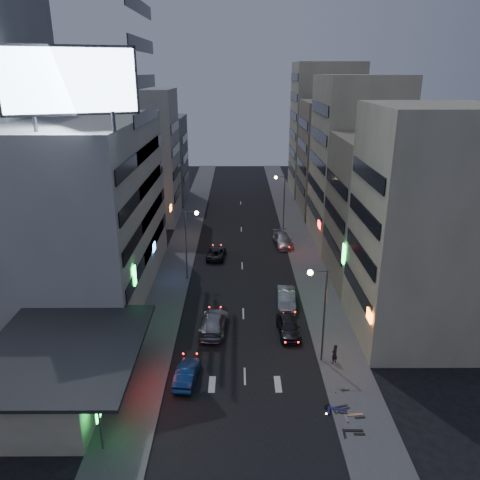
{
  "coord_description": "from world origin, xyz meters",
  "views": [
    {
      "loc": [
        -0.52,
        -26.62,
        22.34
      ],
      "look_at": [
        -0.31,
        17.3,
        6.49
      ],
      "focal_mm": 35.0,
      "sensor_mm": 36.0,
      "label": 1
    }
  ],
  "objects_px": {
    "scooter_black_a": "(364,422)",
    "scooter_silver_b": "(349,382)",
    "scooter_silver_a": "(363,406)",
    "scooter_black_b": "(347,398)",
    "parked_car_right_near": "(288,326)",
    "parked_car_left": "(216,253)",
    "person": "(335,354)",
    "parked_car_right_far": "(283,240)",
    "road_car_silver": "(214,322)",
    "parked_car_right_mid": "(286,299)",
    "road_car_blue": "(187,373)",
    "scooter_blue": "(348,403)"
  },
  "relations": [
    {
      "from": "parked_car_right_near",
      "to": "road_car_silver",
      "type": "xyz_separation_m",
      "value": [
        -6.76,
        0.68,
        0.04
      ]
    },
    {
      "from": "parked_car_right_mid",
      "to": "scooter_silver_a",
      "type": "relative_size",
      "value": 2.51
    },
    {
      "from": "parked_car_right_near",
      "to": "parked_car_right_far",
      "type": "relative_size",
      "value": 0.84
    },
    {
      "from": "road_car_blue",
      "to": "scooter_black_a",
      "type": "xyz_separation_m",
      "value": [
        12.13,
        -5.37,
        0.06
      ]
    },
    {
      "from": "scooter_silver_a",
      "to": "scooter_silver_b",
      "type": "xyz_separation_m",
      "value": [
        -0.37,
        2.82,
        -0.11
      ]
    },
    {
      "from": "parked_car_left",
      "to": "scooter_blue",
      "type": "xyz_separation_m",
      "value": [
        10.41,
        -28.77,
        0.07
      ]
    },
    {
      "from": "parked_car_right_near",
      "to": "road_car_blue",
      "type": "distance_m",
      "value": 10.82
    },
    {
      "from": "person",
      "to": "scooter_black_a",
      "type": "distance_m",
      "value": 7.54
    },
    {
      "from": "road_car_blue",
      "to": "road_car_silver",
      "type": "xyz_separation_m",
      "value": [
        1.66,
        7.48,
        0.13
      ]
    },
    {
      "from": "scooter_silver_b",
      "to": "road_car_silver",
      "type": "bearing_deg",
      "value": 51.17
    },
    {
      "from": "scooter_blue",
      "to": "scooter_black_a",
      "type": "bearing_deg",
      "value": -147.4
    },
    {
      "from": "road_car_blue",
      "to": "scooter_black_a",
      "type": "height_order",
      "value": "scooter_black_a"
    },
    {
      "from": "scooter_blue",
      "to": "parked_car_right_mid",
      "type": "bearing_deg",
      "value": 25.58
    },
    {
      "from": "parked_car_right_near",
      "to": "scooter_blue",
      "type": "xyz_separation_m",
      "value": [
        3.11,
        -10.25,
        -0.05
      ]
    },
    {
      "from": "parked_car_right_mid",
      "to": "scooter_silver_a",
      "type": "xyz_separation_m",
      "value": [
        3.73,
        -15.95,
        -0.09
      ]
    },
    {
      "from": "person",
      "to": "scooter_silver_a",
      "type": "distance_m",
      "value": 6.0
    },
    {
      "from": "scooter_black_b",
      "to": "scooter_silver_b",
      "type": "distance_m",
      "value": 1.97
    },
    {
      "from": "person",
      "to": "parked_car_right_mid",
      "type": "bearing_deg",
      "value": -111.95
    },
    {
      "from": "parked_car_right_far",
      "to": "scooter_silver_a",
      "type": "bearing_deg",
      "value": -92.09
    },
    {
      "from": "parked_car_right_mid",
      "to": "scooter_black_b",
      "type": "xyz_separation_m",
      "value": [
        2.85,
        -15.04,
        -0.14
      ]
    },
    {
      "from": "road_car_silver",
      "to": "person",
      "type": "distance_m",
      "value": 11.33
    },
    {
      "from": "scooter_silver_b",
      "to": "scooter_silver_a",
      "type": "bearing_deg",
      "value": -172.47
    },
    {
      "from": "parked_car_right_far",
      "to": "scooter_blue",
      "type": "height_order",
      "value": "parked_car_right_far"
    },
    {
      "from": "parked_car_left",
      "to": "scooter_blue",
      "type": "height_order",
      "value": "scooter_blue"
    },
    {
      "from": "parked_car_right_far",
      "to": "scooter_silver_a",
      "type": "distance_m",
      "value": 33.46
    },
    {
      "from": "road_car_silver",
      "to": "scooter_blue",
      "type": "bearing_deg",
      "value": 137.08
    },
    {
      "from": "road_car_silver",
      "to": "person",
      "type": "relative_size",
      "value": 3.37
    },
    {
      "from": "scooter_black_a",
      "to": "parked_car_right_mid",
      "type": "bearing_deg",
      "value": 12.11
    },
    {
      "from": "road_car_silver",
      "to": "scooter_silver_b",
      "type": "bearing_deg",
      "value": 146.05
    },
    {
      "from": "parked_car_right_mid",
      "to": "scooter_silver_b",
      "type": "xyz_separation_m",
      "value": [
        3.36,
        -13.14,
        -0.2
      ]
    },
    {
      "from": "road_car_silver",
      "to": "scooter_silver_a",
      "type": "height_order",
      "value": "road_car_silver"
    },
    {
      "from": "scooter_black_a",
      "to": "scooter_silver_b",
      "type": "bearing_deg",
      "value": 1.32
    },
    {
      "from": "parked_car_right_near",
      "to": "person",
      "type": "relative_size",
      "value": 2.74
    },
    {
      "from": "road_car_blue",
      "to": "scooter_silver_b",
      "type": "distance_m",
      "value": 12.16
    },
    {
      "from": "person",
      "to": "scooter_black_b",
      "type": "relative_size",
      "value": 0.92
    },
    {
      "from": "parked_car_right_near",
      "to": "scooter_black_b",
      "type": "distance_m",
      "value": 10.17
    },
    {
      "from": "road_car_silver",
      "to": "scooter_black_a",
      "type": "height_order",
      "value": "road_car_silver"
    },
    {
      "from": "parked_car_left",
      "to": "person",
      "type": "xyz_separation_m",
      "value": [
        10.53,
        -23.16,
        0.3
      ]
    },
    {
      "from": "road_car_silver",
      "to": "scooter_black_a",
      "type": "bearing_deg",
      "value": 134.15
    },
    {
      "from": "scooter_silver_a",
      "to": "scooter_black_b",
      "type": "bearing_deg",
      "value": 37.98
    },
    {
      "from": "person",
      "to": "scooter_blue",
      "type": "bearing_deg",
      "value": 50.7
    },
    {
      "from": "road_car_blue",
      "to": "scooter_black_b",
      "type": "distance_m",
      "value": 11.95
    },
    {
      "from": "road_car_blue",
      "to": "parked_car_right_near",
      "type": "bearing_deg",
      "value": -134.67
    },
    {
      "from": "scooter_black_a",
      "to": "scooter_black_b",
      "type": "distance_m",
      "value": 2.55
    },
    {
      "from": "parked_car_left",
      "to": "person",
      "type": "height_order",
      "value": "person"
    },
    {
      "from": "road_car_blue",
      "to": "scooter_silver_b",
      "type": "relative_size",
      "value": 2.57
    },
    {
      "from": "parked_car_right_near",
      "to": "person",
      "type": "bearing_deg",
      "value": -58.34
    },
    {
      "from": "scooter_silver_b",
      "to": "parked_car_right_near",
      "type": "bearing_deg",
      "value": 25.55
    },
    {
      "from": "road_car_silver",
      "to": "scooter_silver_a",
      "type": "relative_size",
      "value": 2.86
    },
    {
      "from": "scooter_blue",
      "to": "scooter_silver_a",
      "type": "bearing_deg",
      "value": -93.88
    }
  ]
}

